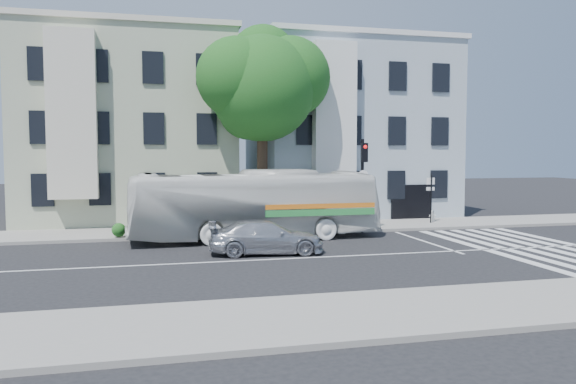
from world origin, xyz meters
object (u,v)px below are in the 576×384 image
object	(u,v)px
bus	(255,205)
sedan	(266,237)
fire_hydrant	(432,216)
traffic_signal	(363,172)

from	to	relation	value
bus	sedan	distance (m)	4.01
fire_hydrant	bus	bearing A→B (deg)	-163.89
sedan	traffic_signal	size ratio (longest dim) A/B	0.97
sedan	fire_hydrant	size ratio (longest dim) A/B	7.12
fire_hydrant	traffic_signal	bearing A→B (deg)	-155.53
sedan	traffic_signal	world-z (taller)	traffic_signal
traffic_signal	fire_hydrant	xyz separation A→B (m)	(5.21, 2.37, -2.62)
bus	fire_hydrant	distance (m)	11.47
bus	sedan	size ratio (longest dim) A/B	2.54
fire_hydrant	sedan	bearing A→B (deg)	-147.85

